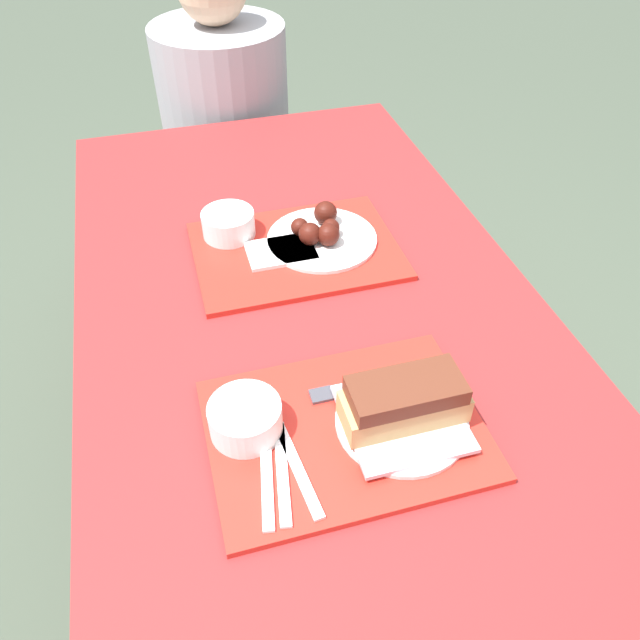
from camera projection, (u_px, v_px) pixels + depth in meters
ground_plane at (320, 539)px, 1.63m from camera, size 12.00×12.00×0.00m
picnic_table at (320, 363)px, 1.18m from camera, size 0.85×1.72×0.77m
picnic_bench_far at (235, 200)px, 2.14m from camera, size 0.80×0.28×0.46m
tray_near at (345, 430)px, 0.94m from camera, size 0.41×0.30×0.01m
tray_far at (296, 251)px, 1.27m from camera, size 0.41×0.30×0.01m
bowl_coleslaw_near at (245, 417)px, 0.91m from camera, size 0.11×0.11×0.05m
brisket_sandwich_plate at (404, 407)px, 0.91m from camera, size 0.20×0.20×0.09m
plastic_fork_near at (282, 472)px, 0.87m from camera, size 0.04×0.17×0.00m
plastic_knife_near at (297, 468)px, 0.88m from camera, size 0.03×0.17×0.00m
plastic_spoon_near at (267, 476)px, 0.87m from camera, size 0.05×0.17×0.00m
condiment_packet at (322, 395)px, 0.97m from camera, size 0.04×0.03×0.01m
bowl_coleslaw_far at (228, 223)px, 1.28m from camera, size 0.11×0.11×0.05m
wings_plate_far at (321, 233)px, 1.27m from camera, size 0.23×0.23×0.06m
napkin_far at (281, 251)px, 1.25m from camera, size 0.13×0.09×0.01m
person_seated_across at (223, 101)px, 1.90m from camera, size 0.39×0.39×0.69m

